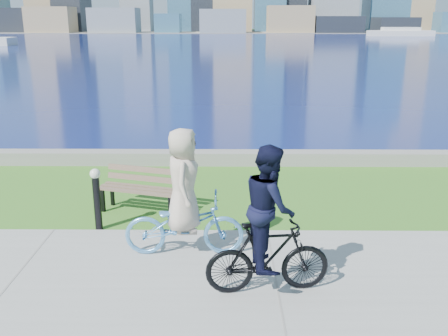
% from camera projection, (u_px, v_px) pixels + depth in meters
% --- Properties ---
extents(ground, '(320.00, 320.00, 0.00)m').
position_uv_depth(ground, '(275.00, 278.00, 7.65)').
color(ground, '#31681B').
rests_on(ground, ground).
extents(concrete_path, '(80.00, 3.50, 0.02)m').
position_uv_depth(concrete_path, '(275.00, 278.00, 7.65)').
color(concrete_path, gray).
rests_on(concrete_path, ground).
extents(seawall, '(90.00, 0.50, 0.35)m').
position_uv_depth(seawall, '(255.00, 158.00, 13.53)').
color(seawall, slate).
rests_on(seawall, ground).
extents(bay_water, '(320.00, 131.00, 0.01)m').
position_uv_depth(bay_water, '(233.00, 43.00, 76.53)').
color(bay_water, '#0D1A55').
rests_on(bay_water, ground).
extents(far_shore, '(320.00, 30.00, 0.12)m').
position_uv_depth(far_shore, '(231.00, 32.00, 132.00)').
color(far_shore, gray).
rests_on(far_shore, ground).
extents(ferry_far, '(13.01, 3.72, 1.77)m').
position_uv_depth(ferry_far, '(400.00, 32.00, 102.38)').
color(ferry_far, silver).
rests_on(ferry_far, ground).
extents(park_bench, '(1.80, 1.05, 0.88)m').
position_uv_depth(park_bench, '(142.00, 186.00, 10.18)').
color(park_bench, black).
rests_on(park_bench, ground).
extents(bollard_lamp, '(0.19, 0.19, 1.20)m').
position_uv_depth(bollard_lamp, '(97.00, 195.00, 9.22)').
color(bollard_lamp, black).
rests_on(bollard_lamp, ground).
extents(cyclist_woman, '(0.74, 2.00, 2.16)m').
position_uv_depth(cyclist_woman, '(184.00, 209.00, 8.20)').
color(cyclist_woman, '#5FA7E7').
rests_on(cyclist_woman, ground).
extents(cyclist_man, '(0.75, 1.84, 2.19)m').
position_uv_depth(cyclist_man, '(268.00, 233.00, 7.00)').
color(cyclist_man, black).
rests_on(cyclist_man, ground).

